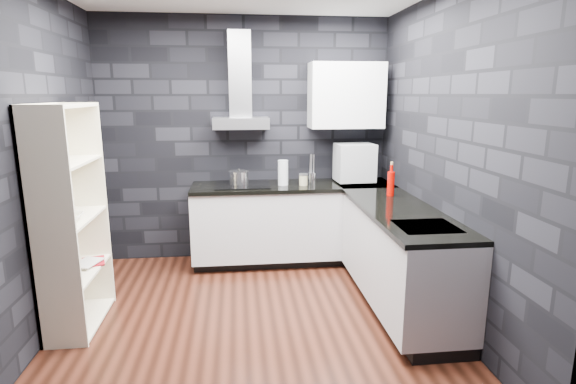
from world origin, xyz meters
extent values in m
plane|color=#421D12|center=(0.00, 0.00, 0.00)|extent=(3.20, 3.20, 0.00)
cube|color=black|center=(0.00, 1.62, 1.35)|extent=(3.20, 0.05, 2.70)
cube|color=black|center=(0.00, -1.62, 1.35)|extent=(3.20, 0.05, 2.70)
cube|color=black|center=(-1.62, 0.00, 1.35)|extent=(0.05, 3.20, 2.70)
cube|color=black|center=(1.62, 0.00, 1.35)|extent=(0.05, 3.20, 2.70)
cube|color=black|center=(0.50, 1.34, 0.05)|extent=(2.18, 0.50, 0.10)
cube|color=black|center=(1.34, 0.10, 0.05)|extent=(0.50, 1.78, 0.10)
cube|color=silver|center=(0.50, 1.30, 0.48)|extent=(2.20, 0.60, 0.76)
cube|color=silver|center=(1.30, 0.10, 0.48)|extent=(0.60, 1.80, 0.76)
cube|color=black|center=(0.50, 1.29, 0.88)|extent=(2.20, 0.62, 0.04)
cube|color=black|center=(1.29, 0.10, 0.88)|extent=(0.62, 1.80, 0.04)
cube|color=black|center=(1.30, 1.30, 0.88)|extent=(0.62, 0.62, 0.04)
cube|color=#B1B1B6|center=(-0.05, 1.43, 1.56)|extent=(0.60, 0.34, 0.12)
cube|color=#B1B1B6|center=(-0.05, 1.50, 2.07)|extent=(0.24, 0.20, 0.90)
cube|color=white|center=(1.10, 1.43, 1.85)|extent=(0.80, 0.35, 0.70)
cube|color=black|center=(-0.05, 1.30, 0.91)|extent=(0.58, 0.50, 0.01)
cube|color=#B1B1B6|center=(1.30, -0.40, 0.89)|extent=(0.44, 0.40, 0.01)
cylinder|color=silver|center=(-0.08, 1.34, 0.97)|extent=(0.24, 0.24, 0.12)
cylinder|color=white|center=(0.39, 1.26, 1.04)|extent=(0.15, 0.15, 0.27)
cylinder|color=tan|center=(0.61, 1.23, 0.96)|extent=(0.11, 0.11, 0.11)
cylinder|color=silver|center=(0.72, 1.35, 0.96)|extent=(0.11, 0.11, 0.12)
cube|color=#B0B4B8|center=(1.19, 1.32, 1.12)|extent=(0.43, 0.34, 0.41)
cylinder|color=#B60600|center=(1.37, 0.63, 1.02)|extent=(0.08, 0.08, 0.23)
cube|color=#F4EACA|center=(-1.42, 0.11, 0.90)|extent=(0.56, 0.86, 1.80)
imported|color=white|center=(-1.42, 0.00, 0.94)|extent=(0.25, 0.25, 0.06)
imported|color=maroon|center=(-1.43, 0.27, 0.57)|extent=(0.18, 0.08, 0.25)
imported|color=#B2B2B2|center=(-1.46, 0.25, 0.59)|extent=(0.17, 0.07, 0.24)
camera|label=1|loc=(-0.10, -3.49, 1.87)|focal=28.00mm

